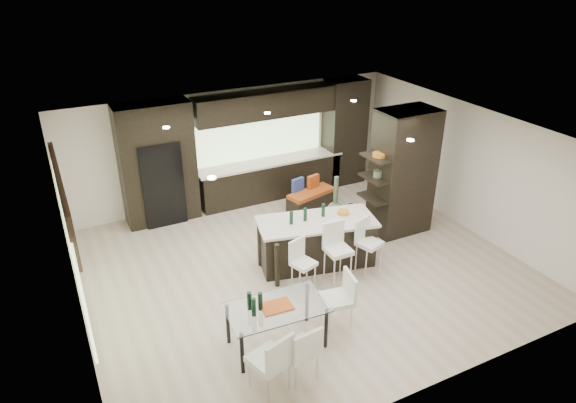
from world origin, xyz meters
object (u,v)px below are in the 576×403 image
stool_mid (338,261)px  floor_vase (335,202)px  chair_end (337,303)px  stool_left (303,273)px  kitchen_island (316,242)px  chair_far (269,363)px  chair_near (299,353)px  bench (311,200)px  dining_table (277,326)px  stool_right (369,253)px

stool_mid → floor_vase: 2.15m
chair_end → stool_left: bearing=13.1°
kitchen_island → chair_far: size_ratio=2.42×
stool_left → chair_near: 2.03m
stool_left → chair_end: bearing=-104.3°
chair_near → chair_end: bearing=28.1°
kitchen_island → bench: kitchen_island is taller
stool_left → bench: 3.32m
chair_far → chair_end: chair_far is taller
dining_table → bench: bearing=57.9°
bench → chair_end: chair_end is taller
stool_mid → chair_end: stool_mid is taller
kitchen_island → chair_far: bearing=-117.8°
kitchen_island → bench: bearing=76.0°
floor_vase → chair_end: bearing=-120.9°
stool_mid → chair_near: size_ratio=1.11×
kitchen_island → floor_vase: (1.08, 1.06, 0.14)m
dining_table → chair_far: size_ratio=1.63×
stool_mid → floor_vase: (1.08, 1.86, 0.12)m
stool_left → floor_vase: 2.55m
chair_far → chair_near: bearing=-15.7°
stool_right → chair_far: size_ratio=0.98×
dining_table → chair_end: bearing=3.3°
stool_mid → bench: size_ratio=0.82×
kitchen_island → stool_mid: bearing=-77.3°
floor_vase → kitchen_island: bearing=-135.4°
chair_near → chair_far: size_ratio=0.95×
stool_left → stool_right: size_ratio=0.92×
stool_left → dining_table: stool_left is taller
kitchen_island → chair_near: kitchen_island is taller
stool_left → floor_vase: bearing=28.1°
stool_left → stool_right: stool_right is taller
dining_table → chair_end: chair_end is taller
kitchen_island → stool_left: bearing=-119.2°
kitchen_island → chair_near: 3.04m
dining_table → stool_mid: bearing=33.5°
stool_left → chair_end: 1.02m
kitchen_island → chair_near: bearing=-111.2°
dining_table → chair_near: chair_near is taller
stool_right → bench: 2.88m
stool_right → chair_near: bearing=-162.0°
dining_table → stool_left: bearing=48.5°
chair_end → stool_mid: bearing=-22.9°
floor_vase → chair_end: 3.32m
stool_mid → dining_table: 1.96m
stool_mid → chair_far: 2.78m
dining_table → chair_near: bearing=-86.7°
kitchen_island → chair_near: (-1.70, -2.53, -0.03)m
stool_right → chair_near: (-2.38, -1.74, -0.02)m
stool_left → chair_far: size_ratio=0.91×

